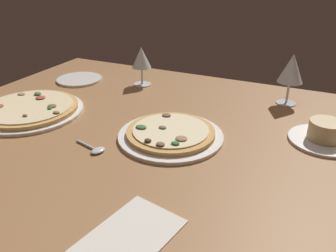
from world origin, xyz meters
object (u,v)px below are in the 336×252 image
at_px(pizza_side, 29,109).
at_px(wine_glass_near, 292,70).
at_px(wine_glass_far, 141,59).
at_px(paper_menu, 130,236).
at_px(spoon, 95,149).
at_px(side_plate, 79,79).
at_px(pizza_main, 171,134).
at_px(ramekin_on_saucer, 325,134).

xyz_separation_m(pizza_side, wine_glass_near, (0.74, 0.43, 0.11)).
relative_size(wine_glass_far, paper_menu, 0.80).
bearing_deg(pizza_side, spoon, -18.14).
xyz_separation_m(side_plate, spoon, (0.39, -0.44, 0.00)).
xyz_separation_m(pizza_side, wine_glass_far, (0.20, 0.39, 0.09)).
height_order(pizza_main, wine_glass_near, wine_glass_near).
relative_size(pizza_side, paper_menu, 1.82).
bearing_deg(pizza_side, paper_menu, -30.18).
height_order(pizza_side, wine_glass_far, wine_glass_far).
relative_size(ramekin_on_saucer, wine_glass_far, 1.25).
bearing_deg(side_plate, paper_menu, -46.28).
bearing_deg(spoon, paper_menu, -43.15).
relative_size(pizza_main, pizza_side, 0.86).
distance_m(wine_glass_far, side_plate, 0.28).
xyz_separation_m(ramekin_on_saucer, wine_glass_far, (-0.67, 0.20, 0.08)).
bearing_deg(spoon, pizza_main, 45.16).
bearing_deg(paper_menu, wine_glass_near, 88.85).
height_order(pizza_side, paper_menu, pizza_side).
xyz_separation_m(pizza_main, pizza_side, (-0.48, -0.04, 0.00)).
relative_size(wine_glass_near, paper_menu, 0.92).
relative_size(pizza_side, side_plate, 1.88).
xyz_separation_m(ramekin_on_saucer, spoon, (-0.54, -0.30, -0.02)).
relative_size(wine_glass_near, side_plate, 0.95).
distance_m(pizza_main, ramekin_on_saucer, 0.42).
distance_m(ramekin_on_saucer, wine_glass_far, 0.70).
relative_size(pizza_side, wine_glass_far, 2.27).
bearing_deg(wine_glass_far, paper_menu, -62.66).
relative_size(ramekin_on_saucer, paper_menu, 1.00).
distance_m(pizza_side, paper_menu, 0.66).
bearing_deg(ramekin_on_saucer, paper_menu, -119.37).
relative_size(side_plate, paper_menu, 0.97).
bearing_deg(paper_menu, ramekin_on_saucer, 71.81).
bearing_deg(side_plate, ramekin_on_saucer, -8.20).
bearing_deg(side_plate, wine_glass_near, 7.26).
bearing_deg(ramekin_on_saucer, wine_glass_near, 118.88).
bearing_deg(side_plate, wine_glass_far, 13.51).
height_order(ramekin_on_saucer, wine_glass_far, wine_glass_far).
bearing_deg(paper_menu, spoon, 148.02).
relative_size(ramekin_on_saucer, wine_glass_near, 1.08).
bearing_deg(spoon, wine_glass_far, 105.18).
relative_size(pizza_main, paper_menu, 1.57).
xyz_separation_m(pizza_side, spoon, (0.34, -0.11, -0.01)).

